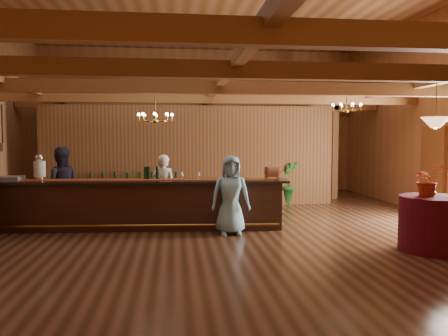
{
  "coord_description": "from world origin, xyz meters",
  "views": [
    {
      "loc": [
        -0.98,
        -10.01,
        2.12
      ],
      "look_at": [
        0.24,
        0.74,
        1.37
      ],
      "focal_mm": 35.0,
      "sensor_mm": 36.0,
      "label": 1
    }
  ],
  "objects": [
    {
      "name": "floor",
      "position": [
        0.0,
        0.0,
        0.0
      ],
      "size": [
        14.0,
        14.0,
        0.0
      ],
      "primitive_type": "plane",
      "color": "brown",
      "rests_on": "ground"
    },
    {
      "name": "wall_back",
      "position": [
        0.0,
        7.0,
        2.75
      ],
      "size": [
        12.0,
        0.1,
        5.5
      ],
      "primitive_type": "cube",
      "color": "#AE6943",
      "rests_on": "floor"
    },
    {
      "name": "wall_front",
      "position": [
        0.0,
        -7.0,
        2.75
      ],
      "size": [
        12.0,
        0.1,
        5.5
      ],
      "primitive_type": "cube",
      "color": "#AE6943",
      "rests_on": "floor"
    },
    {
      "name": "beam_grid",
      "position": [
        0.0,
        0.51,
        3.24
      ],
      "size": [
        11.9,
        13.9,
        0.39
      ],
      "color": "brown",
      "rests_on": "wall_left"
    },
    {
      "name": "support_posts",
      "position": [
        0.0,
        -0.5,
        1.6
      ],
      "size": [
        9.2,
        10.2,
        3.2
      ],
      "color": "brown",
      "rests_on": "floor"
    },
    {
      "name": "partition_wall",
      "position": [
        -0.5,
        3.5,
        1.55
      ],
      "size": [
        9.0,
        0.18,
        3.1
      ],
      "primitive_type": "cube",
      "color": "brown",
      "rests_on": "floor"
    },
    {
      "name": "window_right_back",
      "position": [
        5.95,
        1.0,
        1.55
      ],
      "size": [
        0.12,
        1.05,
        1.75
      ],
      "primitive_type": "cube",
      "color": "white",
      "rests_on": "wall_right"
    },
    {
      "name": "backroom_boxes",
      "position": [
        -0.29,
        5.5,
        0.53
      ],
      "size": [
        4.1,
        0.6,
        1.1
      ],
      "color": "#371A12",
      "rests_on": "floor"
    },
    {
      "name": "tasting_bar",
      "position": [
        -1.79,
        0.19,
        0.58
      ],
      "size": [
        6.9,
        1.34,
        1.16
      ],
      "rotation": [
        0.0,
        0.0,
        -0.07
      ],
      "color": "#371A12",
      "rests_on": "floor"
    },
    {
      "name": "beverage_dispenser",
      "position": [
        -4.07,
        0.4,
        1.43
      ],
      "size": [
        0.26,
        0.26,
        0.6
      ],
      "color": "silver",
      "rests_on": "tasting_bar"
    },
    {
      "name": "glass_rack_tray",
      "position": [
        -4.7,
        0.34,
        1.19
      ],
      "size": [
        0.5,
        0.5,
        0.1
      ],
      "primitive_type": "cube",
      "color": "gray",
      "rests_on": "tasting_bar"
    },
    {
      "name": "raffle_drum",
      "position": [
        1.27,
        -0.07,
        1.32
      ],
      "size": [
        0.34,
        0.24,
        0.3
      ],
      "color": "brown",
      "rests_on": "tasting_bar"
    },
    {
      "name": "bar_bottle_0",
      "position": [
        -1.66,
        0.31,
        1.29
      ],
      "size": [
        0.07,
        0.07,
        0.3
      ],
      "primitive_type": "cylinder",
      "color": "black",
      "rests_on": "tasting_bar"
    },
    {
      "name": "bar_bottle_1",
      "position": [
        -1.59,
        0.31,
        1.29
      ],
      "size": [
        0.07,
        0.07,
        0.3
      ],
      "primitive_type": "cylinder",
      "color": "black",
      "rests_on": "tasting_bar"
    },
    {
      "name": "bar_bottle_2",
      "position": [
        -1.39,
        0.29,
        1.29
      ],
      "size": [
        0.07,
        0.07,
        0.3
      ],
      "primitive_type": "cylinder",
      "color": "black",
      "rests_on": "tasting_bar"
    },
    {
      "name": "bar_bottle_3",
      "position": [
        -1.39,
        0.29,
        1.29
      ],
      "size": [
        0.07,
        0.07,
        0.3
      ],
      "primitive_type": "cylinder",
      "color": "black",
      "rests_on": "tasting_bar"
    },
    {
      "name": "backbar_shelf",
      "position": [
        -2.2,
        3.18,
        0.41
      ],
      "size": [
        2.94,
        0.95,
        0.82
      ],
      "primitive_type": "cube",
      "rotation": [
        0.0,
        0.0,
        -0.17
      ],
      "color": "#371A12",
      "rests_on": "floor"
    },
    {
      "name": "round_table",
      "position": [
        3.79,
        -2.44,
        0.51
      ],
      "size": [
        1.19,
        1.19,
        1.03
      ],
      "primitive_type": "cylinder",
      "color": "#380C0C",
      "rests_on": "floor"
    },
    {
      "name": "chandelier_left",
      "position": [
        -1.42,
        0.27,
        2.6
      ],
      "size": [
        0.8,
        0.8,
        0.76
      ],
      "color": "#A87E2C",
      "rests_on": "beam_grid"
    },
    {
      "name": "chandelier_right",
      "position": [
        3.55,
        1.15,
        2.93
      ],
      "size": [
        0.8,
        0.8,
        0.43
      ],
      "color": "#A87E2C",
      "rests_on": "beam_grid"
    },
    {
      "name": "pendant_lamp",
      "position": [
        3.79,
        -2.44,
        2.4
      ],
      "size": [
        0.52,
        0.52,
        0.9
      ],
      "color": "#A87E2C",
      "rests_on": "beam_grid"
    },
    {
      "name": "bartender",
      "position": [
        -1.26,
        0.95,
        0.85
      ],
      "size": [
        0.71,
        0.57,
        1.71
      ],
      "primitive_type": "imported",
      "rotation": [
        0.0,
        0.0,
        2.84
      ],
      "color": "white",
      "rests_on": "floor"
    },
    {
      "name": "staff_second",
      "position": [
        -3.76,
        0.98,
        0.95
      ],
      "size": [
        1.05,
        0.89,
        1.89
      ],
      "primitive_type": "imported",
      "rotation": [
        0.0,
        0.0,
        3.34
      ],
      "color": "#242136",
      "rests_on": "floor"
    },
    {
      "name": "guest",
      "position": [
        0.23,
        -0.61,
        0.87
      ],
      "size": [
        0.85,
        0.55,
        1.74
      ],
      "primitive_type": "imported",
      "rotation": [
        0.0,
        0.0,
        0.0
      ],
      "color": "#84B8D4",
      "rests_on": "floor"
    },
    {
      "name": "floor_plant",
      "position": [
        2.67,
        3.58,
        0.67
      ],
      "size": [
        0.86,
        0.75,
        1.34
      ],
      "primitive_type": "imported",
      "rotation": [
        0.0,
        0.0,
        -0.24
      ],
      "color": "#1C5319",
      "rests_on": "floor"
    },
    {
      "name": "table_flowers",
      "position": [
        3.71,
        -2.39,
        1.33
      ],
      "size": [
        0.61,
        0.55,
        0.6
      ],
      "primitive_type": "imported",
      "rotation": [
        0.0,
        0.0,
        -0.17
      ],
      "color": "#A73014",
      "rests_on": "round_table"
    },
    {
      "name": "table_vase",
      "position": [
        3.77,
        -2.42,
        1.16
      ],
      "size": [
        0.15,
        0.15,
        0.27
      ],
      "primitive_type": "imported",
      "rotation": [
        0.0,
        0.0,
        -0.17
      ],
      "color": "#A87E2C",
      "rests_on": "round_table"
    }
  ]
}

